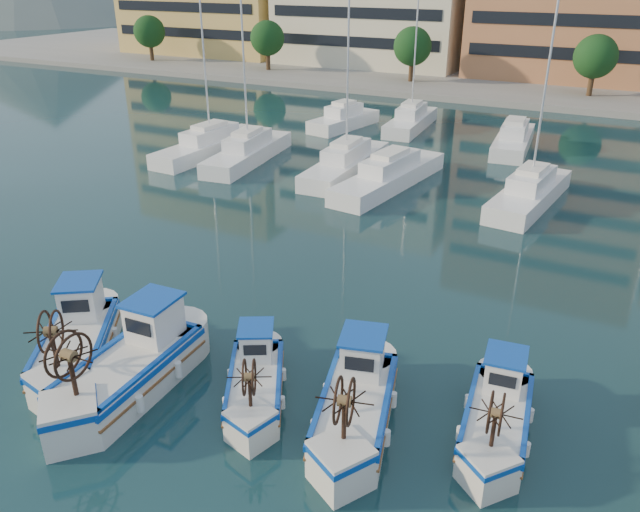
{
  "coord_description": "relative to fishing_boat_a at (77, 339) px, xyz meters",
  "views": [
    {
      "loc": [
        9.24,
        -12.02,
        11.74
      ],
      "look_at": [
        -0.99,
        7.55,
        1.5
      ],
      "focal_mm": 35.0,
      "sensor_mm": 36.0,
      "label": 1
    }
  ],
  "objects": [
    {
      "name": "fishing_boat_b",
      "position": [
        2.64,
        -0.29,
        0.06
      ],
      "size": [
        2.38,
        5.22,
        3.22
      ],
      "rotation": [
        0.0,
        0.0,
        0.06
      ],
      "color": "silver",
      "rests_on": "ground"
    },
    {
      "name": "hill_west",
      "position": [
        -134.35,
        110.47,
        -0.83
      ],
      "size": [
        180.0,
        180.0,
        60.0
      ],
      "primitive_type": "cone",
      "color": "slate",
      "rests_on": "ground"
    },
    {
      "name": "fishing_boat_c",
      "position": [
        6.14,
        1.06,
        -0.17
      ],
      "size": [
        3.17,
        3.98,
        2.41
      ],
      "rotation": [
        0.0,
        0.0,
        0.51
      ],
      "color": "silver",
      "rests_on": "ground"
    },
    {
      "name": "yacht_marina",
      "position": [
        3.0,
        27.86,
        -0.3
      ],
      "size": [
        39.78,
        24.07,
        11.5
      ],
      "color": "white",
      "rests_on": "ground"
    },
    {
      "name": "fishing_boat_e",
      "position": [
        12.88,
        2.75,
        -0.13
      ],
      "size": [
        2.13,
        4.2,
        2.56
      ],
      "rotation": [
        0.0,
        0.0,
        0.12
      ],
      "color": "silver",
      "rests_on": "ground"
    },
    {
      "name": "ground",
      "position": [
        5.65,
        0.47,
        -0.83
      ],
      "size": [
        300.0,
        300.0,
        0.0
      ],
      "primitive_type": "plane",
      "color": "#1B4348",
      "rests_on": "ground"
    },
    {
      "name": "fishing_boat_d",
      "position": [
        9.29,
        1.35,
        -0.03
      ],
      "size": [
        3.0,
        4.79,
        2.9
      ],
      "rotation": [
        0.0,
        0.0,
        0.27
      ],
      "color": "silver",
      "rests_on": "ground"
    },
    {
      "name": "fishing_boat_a",
      "position": [
        0.0,
        0.0,
        0.0
      ],
      "size": [
        4.21,
        4.92,
        3.02
      ],
      "rotation": [
        0.0,
        0.0,
        0.59
      ],
      "color": "silver",
      "rests_on": "ground"
    }
  ]
}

